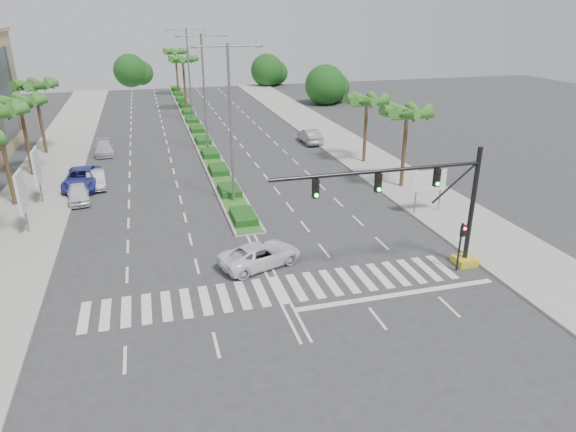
% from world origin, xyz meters
% --- Properties ---
extents(ground, '(160.00, 160.00, 0.00)m').
position_xyz_m(ground, '(0.00, 0.00, 0.00)').
color(ground, '#333335').
rests_on(ground, ground).
extents(footpath_right, '(6.00, 120.00, 0.15)m').
position_xyz_m(footpath_right, '(15.20, 20.00, 0.07)').
color(footpath_right, gray).
rests_on(footpath_right, ground).
extents(footpath_left, '(6.00, 120.00, 0.15)m').
position_xyz_m(footpath_left, '(-15.20, 20.00, 0.07)').
color(footpath_left, gray).
rests_on(footpath_left, ground).
extents(median, '(2.20, 75.00, 0.20)m').
position_xyz_m(median, '(0.00, 45.00, 0.10)').
color(median, gray).
rests_on(median, ground).
extents(median_grass, '(1.80, 75.00, 0.04)m').
position_xyz_m(median_grass, '(0.00, 45.00, 0.22)').
color(median_grass, '#356322').
rests_on(median_grass, median).
extents(signal_gantry, '(12.60, 1.20, 7.20)m').
position_xyz_m(signal_gantry, '(9.27, -0.00, 3.46)').
color(signal_gantry, gold).
rests_on(signal_gantry, ground).
extents(pedestrian_signal, '(0.28, 0.36, 3.00)m').
position_xyz_m(pedestrian_signal, '(10.60, -0.68, 2.04)').
color(pedestrian_signal, black).
rests_on(pedestrian_signal, ground).
extents(direction_sign, '(2.70, 0.11, 3.40)m').
position_xyz_m(direction_sign, '(13.50, 7.99, 2.45)').
color(direction_sign, slate).
rests_on(direction_sign, ground).
extents(billboard_near, '(0.18, 2.10, 4.35)m').
position_xyz_m(billboard_near, '(-14.50, 12.00, 2.96)').
color(billboard_near, slate).
rests_on(billboard_near, ground).
extents(billboard_far, '(0.18, 2.10, 4.35)m').
position_xyz_m(billboard_far, '(-14.50, 18.00, 2.96)').
color(billboard_far, slate).
rests_on(billboard_far, ground).
extents(palm_left_far, '(4.57, 4.68, 7.35)m').
position_xyz_m(palm_left_far, '(-16.50, 26.00, 6.50)').
color(palm_left_far, brown).
rests_on(palm_left_far, ground).
extents(palm_left_end, '(4.57, 4.68, 7.75)m').
position_xyz_m(palm_left_end, '(-16.50, 34.00, 6.88)').
color(palm_left_end, brown).
rests_on(palm_left_end, ground).
extents(palm_right_near, '(4.57, 4.68, 7.05)m').
position_xyz_m(palm_right_near, '(14.50, 14.00, 6.20)').
color(palm_right_near, brown).
rests_on(palm_right_near, ground).
extents(palm_right_far, '(4.57, 4.68, 6.75)m').
position_xyz_m(palm_right_far, '(14.50, 22.00, 5.91)').
color(palm_right_far, brown).
rests_on(palm_right_far, ground).
extents(palm_median_a, '(4.57, 4.68, 8.05)m').
position_xyz_m(palm_median_a, '(0.00, 55.00, 7.17)').
color(palm_median_a, brown).
rests_on(palm_median_a, ground).
extents(palm_median_b, '(4.57, 4.68, 8.05)m').
position_xyz_m(palm_median_b, '(0.00, 70.00, 7.17)').
color(palm_median_b, brown).
rests_on(palm_median_b, ground).
extents(streetlight_near, '(5.10, 0.25, 12.00)m').
position_xyz_m(streetlight_near, '(0.00, 14.00, 6.81)').
color(streetlight_near, slate).
rests_on(streetlight_near, ground).
extents(streetlight_mid, '(5.10, 0.25, 12.00)m').
position_xyz_m(streetlight_mid, '(0.00, 30.00, 6.81)').
color(streetlight_mid, slate).
rests_on(streetlight_mid, ground).
extents(streetlight_far, '(5.10, 0.25, 12.00)m').
position_xyz_m(streetlight_far, '(0.00, 46.00, 6.81)').
color(streetlight_far, slate).
rests_on(streetlight_far, ground).
extents(car_parked_a, '(2.15, 4.25, 1.39)m').
position_xyz_m(car_parked_a, '(-11.80, 17.67, 0.69)').
color(car_parked_a, silver).
rests_on(car_parked_a, ground).
extents(car_parked_b, '(1.93, 4.37, 1.39)m').
position_xyz_m(car_parked_b, '(-10.69, 21.16, 0.70)').
color(car_parked_b, silver).
rests_on(car_parked_b, ground).
extents(car_parked_c, '(3.04, 6.05, 1.64)m').
position_xyz_m(car_parked_c, '(-11.80, 21.25, 0.82)').
color(car_parked_c, '#313798').
rests_on(car_parked_c, ground).
extents(car_parked_d, '(2.11, 4.67, 1.33)m').
position_xyz_m(car_parked_d, '(-10.58, 32.29, 0.66)').
color(car_parked_d, silver).
rests_on(car_parked_d, ground).
extents(car_crossing, '(5.48, 3.79, 1.39)m').
position_xyz_m(car_crossing, '(-0.32, 3.13, 0.69)').
color(car_crossing, white).
rests_on(car_crossing, ground).
extents(car_right, '(1.68, 4.82, 1.59)m').
position_xyz_m(car_right, '(11.80, 31.09, 0.79)').
color(car_right, '#A0A0A4').
rests_on(car_right, ground).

